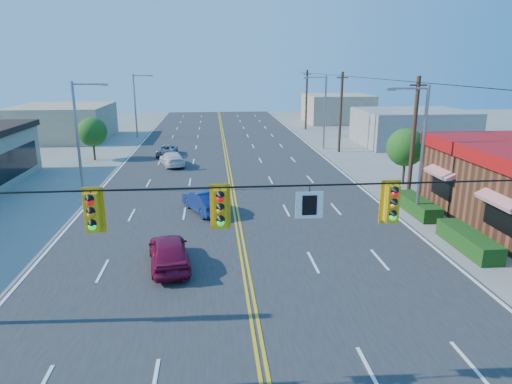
{
  "coord_description": "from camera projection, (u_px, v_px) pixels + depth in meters",
  "views": [
    {
      "loc": [
        -1.36,
        -11.56,
        9.11
      ],
      "look_at": [
        1.0,
        12.98,
        2.2
      ],
      "focal_mm": 32.0,
      "sensor_mm": 36.0,
      "label": 1
    }
  ],
  "objects": [
    {
      "name": "utility_pole_far",
      "position": [
        306.0,
        100.0,
        65.41
      ],
      "size": [
        0.28,
        0.28,
        8.4
      ],
      "primitive_type": "cylinder",
      "color": "#47301E",
      "rests_on": "ground"
    },
    {
      "name": "tree_kfc_rear",
      "position": [
        406.0,
        147.0,
        35.2
      ],
      "size": [
        2.94,
        2.94,
        4.41
      ],
      "color": "#47301E",
      "rests_on": "ground"
    },
    {
      "name": "bld_east_far",
      "position": [
        337.0,
        108.0,
        74.24
      ],
      "size": [
        10.0,
        10.0,
        4.4
      ],
      "primitive_type": "cube",
      "color": "tan",
      "rests_on": "ground"
    },
    {
      "name": "streetlight_se",
      "position": [
        420.0,
        145.0,
        26.85
      ],
      "size": [
        2.55,
        0.25,
        8.0
      ],
      "color": "gray",
      "rests_on": "ground"
    },
    {
      "name": "bld_west_far",
      "position": [
        63.0,
        122.0,
        57.27
      ],
      "size": [
        11.0,
        12.0,
        4.2
      ],
      "primitive_type": "cube",
      "color": "tan",
      "rests_on": "ground"
    },
    {
      "name": "car_silver",
      "position": [
        167.0,
        150.0,
        47.1
      ],
      "size": [
        2.01,
        4.16,
        1.14
      ],
      "primitive_type": "imported",
      "rotation": [
        0.0,
        0.0,
        3.11
      ],
      "color": "#95969A",
      "rests_on": "ground"
    },
    {
      "name": "ground",
      "position": [
        264.0,
        380.0,
        13.66
      ],
      "size": [
        160.0,
        160.0,
        0.0
      ],
      "primitive_type": "plane",
      "color": "gray",
      "rests_on": "ground"
    },
    {
      "name": "streetlight_ne",
      "position": [
        323.0,
        108.0,
        49.86
      ],
      "size": [
        2.55,
        0.25,
        8.0
      ],
      "color": "gray",
      "rests_on": "ground"
    },
    {
      "name": "car_magenta",
      "position": [
        169.0,
        253.0,
        21.02
      ],
      "size": [
        2.41,
        4.58,
        1.49
      ],
      "primitive_type": "imported",
      "rotation": [
        0.0,
        0.0,
        3.3
      ],
      "color": "maroon",
      "rests_on": "ground"
    },
    {
      "name": "bld_east_mid",
      "position": [
        412.0,
        127.0,
        53.48
      ],
      "size": [
        12.0,
        10.0,
        4.0
      ],
      "primitive_type": "cube",
      "color": "gray",
      "rests_on": "ground"
    },
    {
      "name": "utility_pole_mid",
      "position": [
        341.0,
        113.0,
        48.16
      ],
      "size": [
        0.28,
        0.28,
        8.4
      ],
      "primitive_type": "cylinder",
      "color": "#47301E",
      "rests_on": "ground"
    },
    {
      "name": "car_white",
      "position": [
        172.0,
        159.0,
        42.16
      ],
      "size": [
        2.91,
        4.74,
        1.28
      ],
      "primitive_type": "imported",
      "rotation": [
        0.0,
        0.0,
        3.41
      ],
      "color": "white",
      "rests_on": "ground"
    },
    {
      "name": "streetlight_nw",
      "position": [
        137.0,
        102.0,
        57.46
      ],
      "size": [
        2.55,
        0.25,
        8.0
      ],
      "color": "gray",
      "rests_on": "ground"
    },
    {
      "name": "road",
      "position": [
        233.0,
        195.0,
        32.82
      ],
      "size": [
        20.0,
        120.0,
        0.06
      ],
      "primitive_type": "cube",
      "color": "#2D2D30",
      "rests_on": "ground"
    },
    {
      "name": "streetlight_sw",
      "position": [
        80.0,
        131.0,
        32.54
      ],
      "size": [
        2.55,
        0.25,
        8.0
      ],
      "color": "gray",
      "rests_on": "ground"
    },
    {
      "name": "car_blue",
      "position": [
        204.0,
        202.0,
        28.85
      ],
      "size": [
        3.09,
        4.55,
        1.42
      ],
      "primitive_type": "imported",
      "rotation": [
        0.0,
        0.0,
        3.55
      ],
      "color": "navy",
      "rests_on": "ground"
    },
    {
      "name": "tree_west",
      "position": [
        92.0,
        132.0,
        44.3
      ],
      "size": [
        2.8,
        2.8,
        4.2
      ],
      "color": "#47301E",
      "rests_on": "ground"
    },
    {
      "name": "signal_span",
      "position": [
        261.0,
        226.0,
        12.33
      ],
      "size": [
        24.32,
        0.34,
        9.0
      ],
      "color": "#47301E",
      "rests_on": "ground"
    },
    {
      "name": "utility_pole_near",
      "position": [
        413.0,
        140.0,
        30.9
      ],
      "size": [
        0.28,
        0.28,
        8.4
      ],
      "primitive_type": "cylinder",
      "color": "#47301E",
      "rests_on": "ground"
    }
  ]
}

